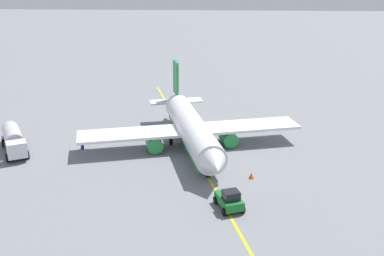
# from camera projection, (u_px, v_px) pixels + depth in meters

# --- Properties ---
(ground_plane) EXTENTS (400.00, 400.00, 0.00)m
(ground_plane) POSITION_uv_depth(u_px,v_px,m) (192.00, 149.00, 64.25)
(ground_plane) COLOR slate
(airplane) EXTENTS (28.93, 30.78, 9.73)m
(airplane) POSITION_uv_depth(u_px,v_px,m) (191.00, 129.00, 63.80)
(airplane) COLOR white
(airplane) RESTS_ON ground
(fuel_tanker) EXTENTS (9.46, 6.69, 3.15)m
(fuel_tanker) POSITION_uv_depth(u_px,v_px,m) (14.00, 140.00, 62.62)
(fuel_tanker) COLOR #2D2D33
(fuel_tanker) RESTS_ON ground
(pushback_tug) EXTENTS (4.07, 3.34, 2.20)m
(pushback_tug) POSITION_uv_depth(u_px,v_px,m) (229.00, 200.00, 48.23)
(pushback_tug) COLOR #196B28
(pushback_tug) RESTS_ON ground
(refueling_worker) EXTENTS (0.63, 0.58, 1.71)m
(refueling_worker) POSITION_uv_depth(u_px,v_px,m) (82.00, 144.00, 63.78)
(refueling_worker) COLOR navy
(refueling_worker) RESTS_ON ground
(safety_cone_nose) EXTENTS (0.66, 0.66, 0.74)m
(safety_cone_nose) POSITION_uv_depth(u_px,v_px,m) (251.00, 176.00, 55.20)
(safety_cone_nose) COLOR #F2590F
(safety_cone_nose) RESTS_ON ground
(taxi_line_marking) EXTENTS (66.23, 17.89, 0.01)m
(taxi_line_marking) POSITION_uv_depth(u_px,v_px,m) (192.00, 148.00, 64.25)
(taxi_line_marking) COLOR yellow
(taxi_line_marking) RESTS_ON ground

